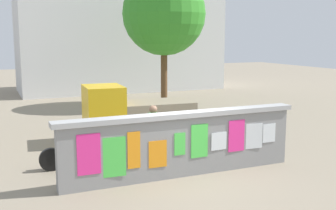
{
  "coord_description": "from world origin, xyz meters",
  "views": [
    {
      "loc": [
        -4.37,
        -9.07,
        3.42
      ],
      "look_at": [
        0.65,
        2.36,
        1.38
      ],
      "focal_mm": 44.95,
      "sensor_mm": 36.0,
      "label": 1
    }
  ],
  "objects": [
    {
      "name": "building_background",
      "position": [
        3.83,
        17.15,
        4.03
      ],
      "size": [
        12.99,
        4.92,
        8.02
      ],
      "color": "silver",
      "rests_on": "ground"
    },
    {
      "name": "tree_roadside",
      "position": [
        3.83,
        10.11,
        4.49
      ],
      "size": [
        4.05,
        4.05,
        6.53
      ],
      "color": "brown",
      "rests_on": "ground"
    },
    {
      "name": "ground",
      "position": [
        0.0,
        8.0,
        0.0
      ],
      "size": [
        60.0,
        60.0,
        0.0
      ],
      "primitive_type": "plane",
      "color": "gray"
    },
    {
      "name": "bicycle_near",
      "position": [
        2.06,
        1.36,
        0.36
      ],
      "size": [
        1.7,
        0.44,
        0.95
      ],
      "color": "black",
      "rests_on": "ground"
    },
    {
      "name": "poster_wall",
      "position": [
        -0.0,
        -0.0,
        0.82
      ],
      "size": [
        6.3,
        0.42,
        1.6
      ],
      "color": "gray",
      "rests_on": "ground"
    },
    {
      "name": "auto_rickshaw_truck",
      "position": [
        0.11,
        4.01,
        0.9
      ],
      "size": [
        3.7,
        1.76,
        1.85
      ],
      "color": "black",
      "rests_on": "ground"
    },
    {
      "name": "motorcycle",
      "position": [
        -2.33,
        1.67,
        0.46
      ],
      "size": [
        1.9,
        0.56,
        0.87
      ],
      "color": "black",
      "rests_on": "ground"
    },
    {
      "name": "person_walking",
      "position": [
        -0.32,
        1.14,
        0.99
      ],
      "size": [
        0.47,
        0.47,
        1.62
      ],
      "color": "#D83F72",
      "rests_on": "ground"
    }
  ]
}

